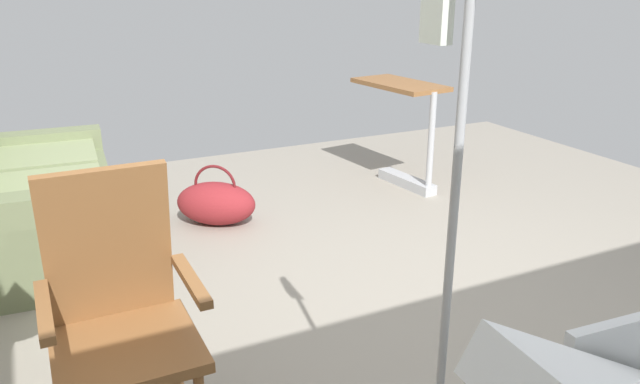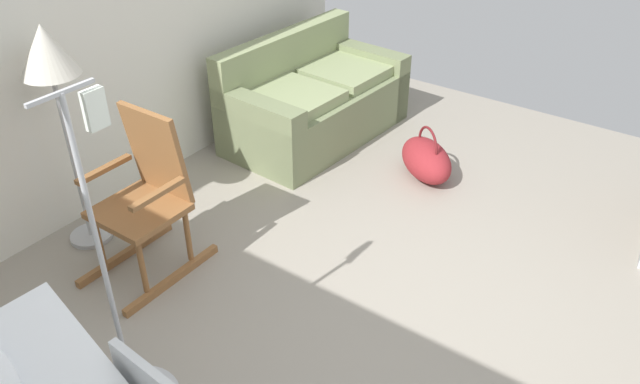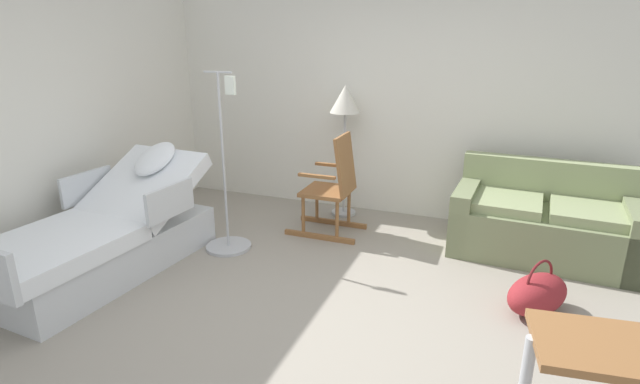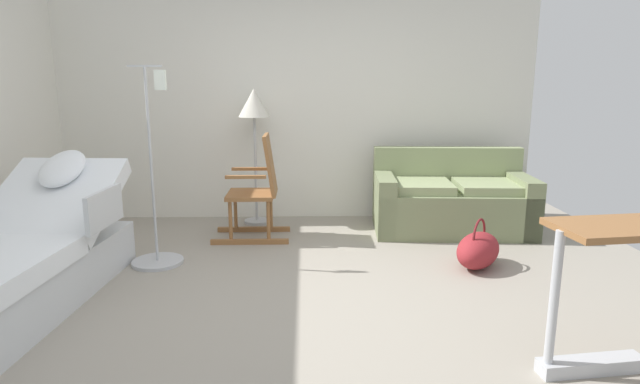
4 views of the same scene
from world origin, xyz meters
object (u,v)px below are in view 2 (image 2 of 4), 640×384
Objects in this scene: rocking_chair at (147,198)px; duffel_bag at (426,160)px; iv_pole at (130,368)px; floor_lamp at (50,67)px; couch at (313,102)px.

rocking_chair is 1.64× the size of duffel_bag.
iv_pole is at bearing 176.52° from duffel_bag.
duffel_bag is at bearing -3.48° from iv_pole.
duffel_bag is at bearing -36.29° from floor_lamp.
floor_lamp is at bearing 143.71° from duffel_bag.
duffel_bag is (2.02, -1.48, -1.07)m from floor_lamp.
iv_pole reaches higher than couch.
duffel_bag is at bearing -93.57° from couch.
duffel_bag is 0.38× the size of iv_pole.
floor_lamp reaches higher than rocking_chair.
rocking_chair is 0.62× the size of iv_pole.
couch is 1.14m from duffel_bag.
rocking_chair reaches higher than duffel_bag.
rocking_chair is 0.93m from floor_lamp.
rocking_chair is 2.17m from duffel_bag.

